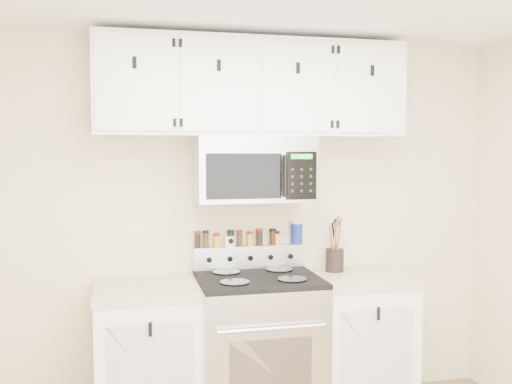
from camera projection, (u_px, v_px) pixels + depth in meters
back_wall at (248, 223)px, 3.90m from camera, size 3.50×0.01×2.50m
range at (258, 348)px, 3.65m from camera, size 0.76×0.65×1.10m
base_cabinet_left at (149, 359)px, 3.52m from camera, size 0.64×0.62×0.92m
base_cabinet_right at (357, 342)px, 3.83m from camera, size 0.64×0.62×0.92m
microwave at (254, 169)px, 3.69m from camera, size 0.76×0.44×0.42m
upper_cabinets at (253, 88)px, 3.68m from camera, size 2.00×0.35×0.62m
utensil_crock at (335, 258)px, 3.90m from camera, size 0.13×0.13×0.37m
kitchen_timer at (230, 241)px, 3.85m from camera, size 0.08×0.07×0.07m
salt_canister at (297, 233)px, 3.95m from camera, size 0.08×0.08×0.15m
spice_jar_0 at (198, 239)px, 3.80m from camera, size 0.04×0.04×0.11m
spice_jar_1 at (206, 239)px, 3.81m from camera, size 0.04×0.04×0.11m
spice_jar_2 at (217, 240)px, 3.83m from camera, size 0.04×0.04×0.09m
spice_jar_3 at (231, 238)px, 3.85m from camera, size 0.05×0.05×0.11m
spice_jar_4 at (240, 238)px, 3.86m from camera, size 0.04×0.04×0.11m
spice_jar_5 at (250, 239)px, 3.88m from camera, size 0.04×0.04×0.10m
spice_jar_6 at (259, 237)px, 3.89m from camera, size 0.05×0.05×0.12m
spice_jar_7 at (273, 237)px, 3.91m from camera, size 0.04×0.04×0.11m
spice_jar_8 at (277, 238)px, 3.92m from camera, size 0.04×0.04×0.09m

